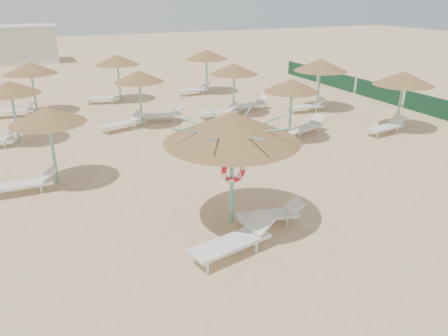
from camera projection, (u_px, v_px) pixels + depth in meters
name	position (u px, v px, depth m)	size (l,w,h in m)	color
ground	(243.00, 220.00, 12.37)	(120.00, 120.00, 0.00)	#D9B584
main_palapa	(232.00, 127.00, 11.21)	(3.57, 3.57, 3.20)	#6AB8A8
lounger_main_a	(235.00, 240.00, 10.66)	(2.32, 1.14, 0.81)	silver
lounger_main_b	(272.00, 214.00, 12.08)	(1.90, 0.92, 0.67)	silver
palapa_field	(194.00, 73.00, 21.45)	(19.66, 13.90, 2.72)	#6AB8A8
service_hut	(8.00, 45.00, 39.02)	(8.40, 4.40, 3.25)	silver
windbreak_fence	(379.00, 92.00, 25.94)	(0.08, 19.84, 1.10)	#1A5038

